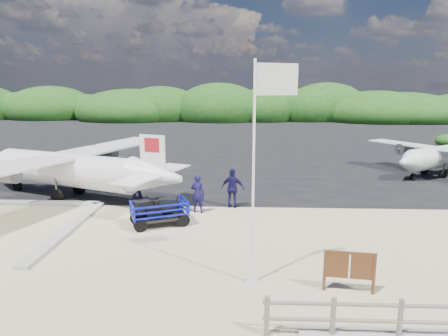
% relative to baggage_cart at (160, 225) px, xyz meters
% --- Properties ---
extents(ground, '(160.00, 160.00, 0.00)m').
position_rel_baggage_cart_xyz_m(ground, '(0.97, -2.33, 0.00)').
color(ground, beige).
extents(asphalt_apron, '(90.00, 50.00, 0.04)m').
position_rel_baggage_cart_xyz_m(asphalt_apron, '(0.97, 27.67, 0.00)').
color(asphalt_apron, '#B2B2B2').
rests_on(asphalt_apron, ground).
extents(vegetation_band, '(124.00, 8.00, 4.40)m').
position_rel_baggage_cart_xyz_m(vegetation_band, '(0.97, 52.67, 0.00)').
color(vegetation_band, '#B2B2B2').
rests_on(vegetation_band, ground).
extents(baggage_cart, '(2.81, 2.27, 1.23)m').
position_rel_baggage_cart_xyz_m(baggage_cart, '(0.00, 0.00, 0.00)').
color(baggage_cart, '#0C13B5').
rests_on(baggage_cart, ground).
extents(flagpole, '(1.38, 0.95, 6.38)m').
position_rel_baggage_cart_xyz_m(flagpole, '(3.70, -4.79, 0.00)').
color(flagpole, white).
rests_on(flagpole, ground).
extents(signboard, '(1.50, 0.33, 1.23)m').
position_rel_baggage_cart_xyz_m(signboard, '(6.38, -5.21, 0.00)').
color(signboard, brown).
rests_on(signboard, ground).
extents(crew_a, '(0.72, 0.54, 1.78)m').
position_rel_baggage_cart_xyz_m(crew_a, '(1.40, 1.77, 0.89)').
color(crew_a, '#151141').
rests_on(crew_a, ground).
extents(crew_b, '(1.04, 0.94, 1.74)m').
position_rel_baggage_cart_xyz_m(crew_b, '(-1.80, 3.01, 0.87)').
color(crew_b, '#151141').
rests_on(crew_b, ground).
extents(crew_c, '(1.18, 0.70, 1.89)m').
position_rel_baggage_cart_xyz_m(crew_c, '(2.97, 2.58, 0.95)').
color(crew_c, '#151141').
rests_on(crew_c, ground).
extents(aircraft_large, '(19.29, 19.29, 4.48)m').
position_rel_baggage_cart_xyz_m(aircraft_large, '(14.54, 18.43, 0.00)').
color(aircraft_large, '#B2B2B2').
rests_on(aircraft_large, ground).
extents(aircraft_small, '(10.72, 10.72, 2.78)m').
position_rel_baggage_cart_xyz_m(aircraft_small, '(-11.48, 27.67, 0.00)').
color(aircraft_small, '#B2B2B2').
rests_on(aircraft_small, ground).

